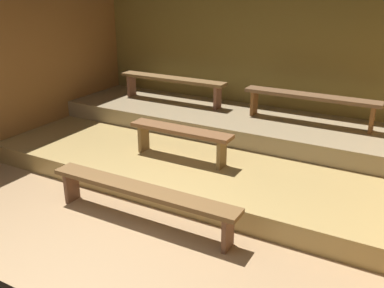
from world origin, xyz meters
name	(u,v)px	position (x,y,z in m)	size (l,w,h in m)	color
ground	(184,182)	(0.00, 2.24, -0.04)	(6.51, 5.29, 0.08)	tan
wall_back	(250,64)	(0.00, 4.52, 1.23)	(6.51, 0.06, 2.45)	olive
wall_left	(26,71)	(-2.89, 2.24, 1.23)	(0.06, 5.29, 2.45)	#935F2E
platform_lower	(208,154)	(0.00, 2.94, 0.13)	(5.71, 3.09, 0.27)	tan
platform_middle	(231,122)	(0.00, 3.75, 0.40)	(5.71, 1.46, 0.27)	tan
bench_floor_center	(141,193)	(0.13, 1.06, 0.37)	(2.35, 0.26, 0.44)	brown
bench_lower_center	(181,135)	(-0.10, 2.32, 0.62)	(1.47, 0.26, 0.44)	brown
bench_middle_left	(172,82)	(-1.21, 3.92, 0.90)	(2.02, 0.26, 0.44)	brown
bench_middle_right	(311,99)	(1.21, 3.92, 0.90)	(2.02, 0.26, 0.44)	brown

